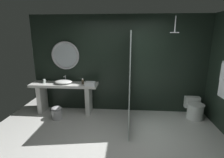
# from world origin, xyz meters

# --- Properties ---
(ground_plane) EXTENTS (5.76, 5.76, 0.00)m
(ground_plane) POSITION_xyz_m (0.00, 0.00, 0.00)
(ground_plane) COLOR silver
(back_wall_panel) EXTENTS (4.80, 0.10, 2.60)m
(back_wall_panel) POSITION_xyz_m (0.00, 1.90, 1.30)
(back_wall_panel) COLOR black
(back_wall_panel) RESTS_ON ground_plane
(vanity_counter) EXTENTS (1.79, 0.49, 0.82)m
(vanity_counter) POSITION_xyz_m (-1.48, 1.58, 0.56)
(vanity_counter) COLOR silver
(vanity_counter) RESTS_ON ground_plane
(vessel_sink) EXTENTS (0.46, 0.38, 0.19)m
(vessel_sink) POSITION_xyz_m (-1.48, 1.56, 0.87)
(vessel_sink) COLOR white
(vessel_sink) RESTS_ON vanity_counter
(tumbler_cup) EXTENTS (0.07, 0.07, 0.11)m
(tumbler_cup) POSITION_xyz_m (-2.02, 1.58, 0.88)
(tumbler_cup) COLOR silver
(tumbler_cup) RESTS_ON vanity_counter
(soap_dispenser) EXTENTS (0.06, 0.06, 0.15)m
(soap_dispenser) POSITION_xyz_m (-0.97, 1.57, 0.89)
(soap_dispenser) COLOR #3D3323
(soap_dispenser) RESTS_ON vanity_counter
(round_wall_mirror) EXTENTS (0.77, 0.06, 0.77)m
(round_wall_mirror) POSITION_xyz_m (-1.48, 1.81, 1.54)
(round_wall_mirror) COLOR #B7B7BC
(shower_glass_panel) EXTENTS (0.02, 1.54, 2.17)m
(shower_glass_panel) POSITION_xyz_m (0.25, 1.08, 1.08)
(shower_glass_panel) COLOR silver
(shower_glass_panel) RESTS_ON ground_plane
(rain_shower_head) EXTENTS (0.20, 0.20, 0.37)m
(rain_shower_head) POSITION_xyz_m (1.26, 1.43, 2.18)
(rain_shower_head) COLOR #B7B7BC
(toilet) EXTENTS (0.41, 0.57, 0.49)m
(toilet) POSITION_xyz_m (1.95, 1.51, 0.23)
(toilet) COLOR white
(toilet) RESTS_ON ground_plane
(waste_bin) EXTENTS (0.26, 0.26, 0.33)m
(waste_bin) POSITION_xyz_m (-1.56, 1.15, 0.17)
(waste_bin) COLOR #B7B7BC
(waste_bin) RESTS_ON ground_plane
(folded_hand_towel) EXTENTS (0.26, 0.17, 0.10)m
(folded_hand_towel) POSITION_xyz_m (-0.74, 1.44, 0.87)
(folded_hand_towel) COLOR white
(folded_hand_towel) RESTS_ON vanity_counter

